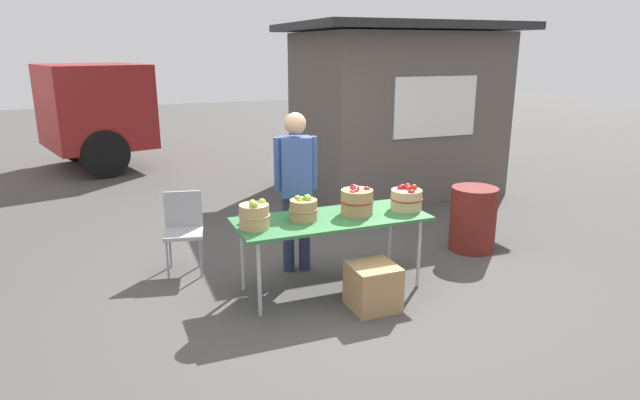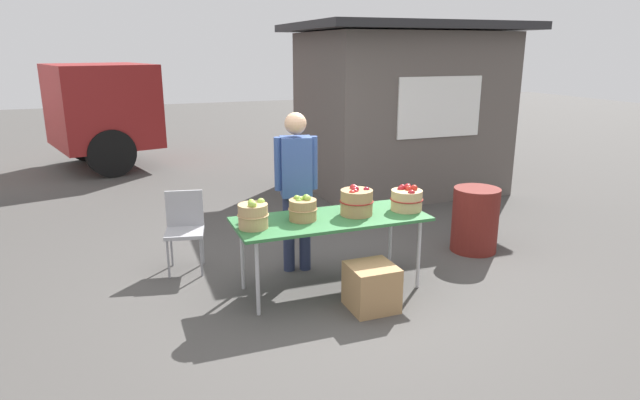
# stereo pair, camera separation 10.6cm
# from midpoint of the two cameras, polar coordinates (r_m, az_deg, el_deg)

# --- Properties ---
(ground_plane) EXTENTS (40.00, 40.00, 0.00)m
(ground_plane) POSITION_cam_midpoint_polar(r_m,az_deg,el_deg) (5.61, 0.62, -9.16)
(ground_plane) COLOR #474442
(market_table) EXTENTS (1.90, 0.76, 0.75)m
(market_table) POSITION_cam_midpoint_polar(r_m,az_deg,el_deg) (5.36, 0.64, -2.29)
(market_table) COLOR #2D6B38
(market_table) RESTS_ON ground
(apple_basket_green_0) EXTENTS (0.29, 0.29, 0.28)m
(apple_basket_green_0) POSITION_cam_midpoint_polar(r_m,az_deg,el_deg) (5.03, -7.47, -1.61)
(apple_basket_green_0) COLOR tan
(apple_basket_green_0) RESTS_ON market_table
(apple_basket_green_1) EXTENTS (0.28, 0.28, 0.25)m
(apple_basket_green_1) POSITION_cam_midpoint_polar(r_m,az_deg,el_deg) (5.23, -2.32, -0.92)
(apple_basket_green_1) COLOR #A87F51
(apple_basket_green_1) RESTS_ON market_table
(apple_basket_red_0) EXTENTS (0.34, 0.34, 0.30)m
(apple_basket_red_0) POSITION_cam_midpoint_polar(r_m,az_deg,el_deg) (5.41, 3.33, -0.13)
(apple_basket_red_0) COLOR #A87F51
(apple_basket_red_0) RESTS_ON market_table
(apple_basket_red_1) EXTENTS (0.34, 0.34, 0.26)m
(apple_basket_red_1) POSITION_cam_midpoint_polar(r_m,az_deg,el_deg) (5.64, 8.49, 0.14)
(apple_basket_red_1) COLOR tan
(apple_basket_red_1) RESTS_ON market_table
(vendor_adult) EXTENTS (0.45, 0.29, 1.72)m
(vendor_adult) POSITION_cam_midpoint_polar(r_m,az_deg,el_deg) (5.74, -3.08, 2.10)
(vendor_adult) COLOR #262D4C
(vendor_adult) RESTS_ON ground
(food_kiosk) EXTENTS (3.53, 2.94, 2.74)m
(food_kiosk) POSITION_cam_midpoint_polar(r_m,az_deg,el_deg) (9.48, 7.45, 9.62)
(food_kiosk) COLOR #59514C
(food_kiosk) RESTS_ON ground
(folding_chair) EXTENTS (0.47, 0.47, 0.86)m
(folding_chair) POSITION_cam_midpoint_polar(r_m,az_deg,el_deg) (6.07, -14.55, -2.58)
(folding_chair) COLOR #99999E
(folding_chair) RESTS_ON ground
(trash_barrel) EXTENTS (0.54, 0.54, 0.77)m
(trash_barrel) POSITION_cam_midpoint_polar(r_m,az_deg,el_deg) (6.75, 15.26, -1.91)
(trash_barrel) COLOR maroon
(trash_barrel) RESTS_ON ground
(produce_crate) EXTENTS (0.43, 0.43, 0.43)m
(produce_crate) POSITION_cam_midpoint_polar(r_m,az_deg,el_deg) (5.15, 4.96, -9.00)
(produce_crate) COLOR #A87F51
(produce_crate) RESTS_ON ground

